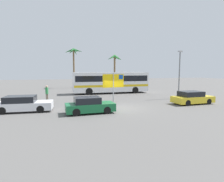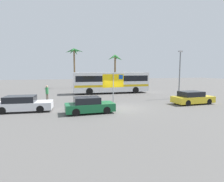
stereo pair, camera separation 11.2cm
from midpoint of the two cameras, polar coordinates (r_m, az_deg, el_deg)
name	(u,v)px [view 2 (the right image)]	position (r m, az deg, el deg)	size (l,w,h in m)	color
ground	(121,108)	(17.33, 2.80, -5.22)	(120.00, 120.00, 0.00)	#605E5B
bus_front_coach	(111,82)	(28.38, -0.16, 2.92)	(11.29, 2.61, 3.17)	white
ferry_sign	(114,82)	(18.29, 0.71, 2.75)	(2.19, 0.31, 3.20)	gray
car_white	(23,104)	(17.51, -25.36, -3.58)	(4.68, 2.12, 1.32)	silver
car_yellow	(192,98)	(21.02, 23.45, -1.94)	(4.30, 2.03, 1.32)	yellow
car_green	(89,105)	(15.30, -6.80, -4.38)	(3.98, 1.83, 1.32)	#196638
pedestrian_crossing_lot	(47,92)	(21.80, -19.09, -0.31)	(0.32, 0.32, 1.82)	#706656
lamp_post_left_side	(180,72)	(24.25, 20.09, 5.38)	(0.56, 0.20, 5.82)	slate
palm_tree_seaside	(74,56)	(37.92, -11.39, 10.45)	(3.59, 3.41, 7.75)	brown
palm_tree_inland	(115,62)	(34.08, 1.09, 8.80)	(2.85, 2.96, 6.27)	brown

